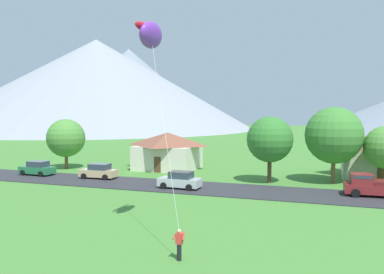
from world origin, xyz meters
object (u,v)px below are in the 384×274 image
Objects in this scene: kite_flyer_with_kite at (151,40)px; house_left_center at (168,150)px; tree_center at (334,135)px; parked_car_green_mid_east at (37,168)px; parked_car_silver_mid_west at (180,180)px; pickup_truck_maroon_west_side at (373,185)px; tree_left_of_center at (66,138)px; parked_car_tan_west_end at (99,171)px; tree_near_left at (270,139)px; house_leftmost at (378,154)px.

house_left_center is at bearing 110.34° from kite_flyer_with_kite.
tree_center reaches higher than parked_car_green_mid_east.
parked_car_silver_mid_west is (-14.48, -8.21, -4.29)m from tree_center.
tree_center is 8.02m from pickup_truck_maroon_west_side.
parked_car_green_mid_east is at bearing -87.99° from tree_left_of_center.
kite_flyer_with_kite reaches higher than house_left_center.
pickup_truck_maroon_west_side is at bearing -0.42° from parked_car_tan_west_end.
parked_car_tan_west_end and parked_car_silver_mid_west have the same top height.
tree_near_left is 19.53m from parked_car_tan_west_end.
parked_car_silver_mid_west is (-19.52, -14.30, -1.80)m from house_leftmost.
parked_car_silver_mid_west is 18.65m from kite_flyer_with_kite.
kite_flyer_with_kite reaches higher than tree_left_of_center.
tree_near_left is 27.61m from parked_car_green_mid_east.
tree_near_left is 10.79m from parked_car_silver_mid_west.
kite_flyer_with_kite is at bearing -118.98° from house_leftmost.
parked_car_silver_mid_west is at bearing -62.69° from house_left_center.
parked_car_green_mid_east is 0.81× the size of pickup_truck_maroon_west_side.
house_left_center is 26.17m from pickup_truck_maroon_west_side.
pickup_truck_maroon_west_side is at bearing -98.03° from house_leftmost.
house_leftmost reaches higher than house_left_center.
house_leftmost is at bearing 4.60° from house_left_center.
parked_car_green_mid_east is (-12.74, -10.18, -1.65)m from house_left_center.
parked_car_green_mid_east is at bearing -141.35° from house_left_center.
tree_left_of_center is at bearing 157.63° from parked_car_silver_mid_west.
house_leftmost is 1.99× the size of parked_car_green_mid_east.
house_leftmost is 1.99× the size of parked_car_silver_mid_west.
kite_flyer_with_kite reaches higher than tree_center.
tree_center is at bearing 12.99° from parked_car_tan_west_end.
house_left_center is at bearing -175.40° from house_leftmost.
tree_left_of_center is at bearing -161.62° from house_left_center.
tree_left_of_center is at bearing 92.01° from parked_car_green_mid_east.
tree_left_of_center is 33.75m from tree_center.
pickup_truck_maroon_west_side is (37.07, -5.74, -3.05)m from tree_left_of_center.
tree_center is (33.74, 0.29, 1.04)m from tree_left_of_center.
house_leftmost is 40.51m from parked_car_green_mid_east.
tree_near_left is 1.36× the size of pickup_truck_maroon_west_side.
tree_left_of_center is 1.26× the size of pickup_truck_maroon_west_side.
house_leftmost is 25.92m from house_left_center.
tree_left_of_center is at bearing -170.66° from house_leftmost.
kite_flyer_with_kite is (-4.40, -20.65, 7.37)m from tree_near_left.
kite_flyer_with_kite reaches higher than parked_car_green_mid_east.
tree_near_left is at bearing 77.98° from kite_flyer_with_kite.
house_leftmost is 1.04× the size of tree_center.
house_left_center is at bearing 65.51° from parked_car_tan_west_end.
parked_car_green_mid_east is 36.86m from pickup_truck_maroon_west_side.
house_left_center is 16.39m from parked_car_green_mid_east.
tree_left_of_center is 0.81× the size of tree_center.
parked_car_tan_west_end is 28.60m from pickup_truck_maroon_west_side.
parked_car_tan_west_end is (-25.27, -5.83, -4.29)m from tree_center.
tree_left_of_center reaches higher than parked_car_silver_mid_west.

